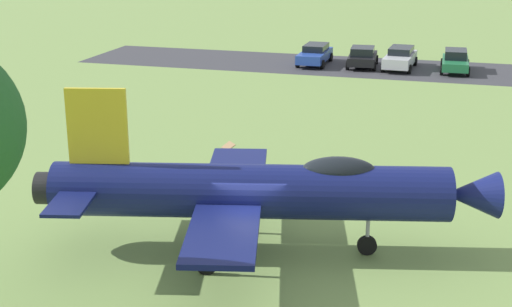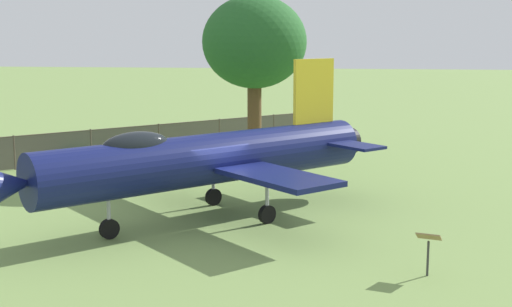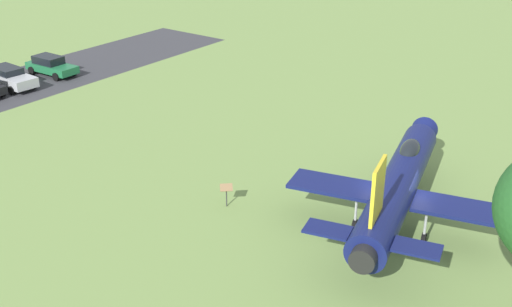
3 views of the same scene
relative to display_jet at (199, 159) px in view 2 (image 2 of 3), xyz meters
The scene contains 7 objects.
ground_plane 2.08m from the display_jet, 135.02° to the left, with size 200.00×200.00×0.00m, color #75934C.
display_jet is the anchor object (origin of this frame).
shade_tree 10.12m from the display_jet, behind, with size 4.63×4.63×7.69m.
perimeter_fence 12.35m from the display_jet, 135.15° to the right, with size 21.71×23.96×1.55m.
shrub_near_fence 12.32m from the display_jet, 139.50° to the right, with size 1.66×1.76×0.74m.
shrub_by_tree 9.65m from the display_jet, 157.96° to the right, with size 1.59×1.79×1.08m.
info_plaque 8.10m from the display_jet, 57.13° to the left, with size 0.55×0.69×1.14m.
Camera 2 is at (21.87, 4.36, 6.02)m, focal length 49.22 mm.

